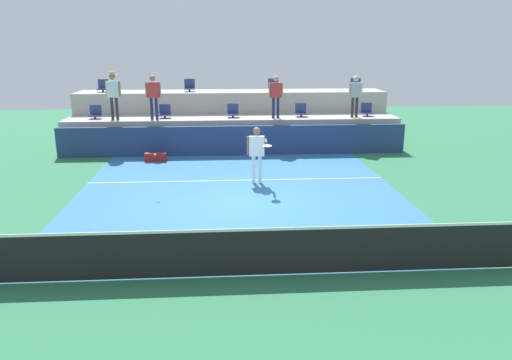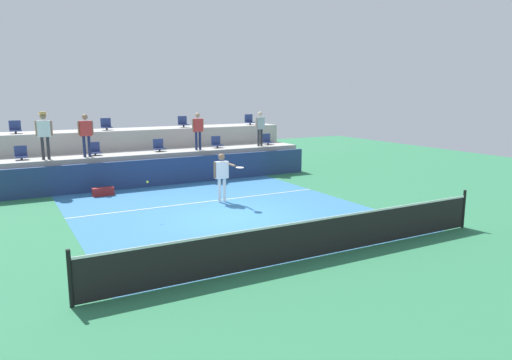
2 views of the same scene
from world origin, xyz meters
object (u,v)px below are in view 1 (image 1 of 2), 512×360
object	(u,v)px
tennis_player	(257,149)
stadium_chair_lower_far_left	(95,113)
equipment_bag	(156,157)
stadium_chair_lower_right	(301,111)
spectator_leaning_on_rail	(153,93)
stadium_chair_lower_left	(165,112)
stadium_chair_upper_far_right	(356,85)
stadium_chair_lower_far_right	(367,110)
spectator_in_grey	(355,93)
stadium_chair_upper_far_left	(103,87)
stadium_chair_lower_center	(233,112)
tennis_ball	(155,154)
spectator_with_hat	(113,91)
stadium_chair_upper_left	(190,86)
stadium_chair_upper_right	(273,86)
spectator_in_white	(276,93)

from	to	relation	value
tennis_player	stadium_chair_lower_far_left	bearing A→B (deg)	138.91
stadium_chair_lower_far_left	equipment_bag	world-z (taller)	stadium_chair_lower_far_left
stadium_chair_lower_right	equipment_bag	world-z (taller)	stadium_chair_lower_right
spectator_leaning_on_rail	equipment_bag	size ratio (longest dim) A/B	2.20
tennis_player	stadium_chair_lower_left	bearing A→B (deg)	122.19
stadium_chair_upper_far_right	stadium_chair_lower_far_right	bearing A→B (deg)	-89.80
stadium_chair_lower_far_left	spectator_in_grey	bearing A→B (deg)	-2.18
stadium_chair_upper_far_left	stadium_chair_upper_far_right	distance (m)	10.74
stadium_chair_upper_far_right	tennis_player	size ratio (longest dim) A/B	0.31
stadium_chair_lower_center	tennis_ball	distance (m)	6.46
spectator_with_hat	tennis_player	bearing A→B (deg)	-43.18
stadium_chair_lower_center	stadium_chair_upper_left	world-z (taller)	stadium_chair_upper_left
stadium_chair_upper_far_right	tennis_player	xyz separation A→B (m)	(-4.78, -6.95, -1.28)
stadium_chair_upper_right	equipment_bag	bearing A→B (deg)	-139.86
stadium_chair_lower_right	stadium_chair_upper_far_right	size ratio (longest dim) A/B	1.00
tennis_player	spectator_in_white	distance (m)	5.03
spectator_with_hat	equipment_bag	distance (m)	3.25
stadium_chair_lower_far_left	stadium_chair_lower_left	bearing A→B (deg)	0.00
stadium_chair_lower_left	equipment_bag	xyz separation A→B (m)	(-0.16, -2.08, -1.31)
stadium_chair_upper_right	tennis_player	world-z (taller)	stadium_chair_upper_right
stadium_chair_lower_left	stadium_chair_upper_far_right	bearing A→B (deg)	12.64
stadium_chair_lower_left	spectator_in_grey	size ratio (longest dim) A/B	0.32
stadium_chair_lower_far_right	stadium_chair_upper_far_left	world-z (taller)	stadium_chair_upper_far_left
stadium_chair_lower_far_left	spectator_leaning_on_rail	distance (m)	2.47
stadium_chair_upper_far_left	stadium_chair_upper_far_right	size ratio (longest dim) A/B	1.00
stadium_chair_lower_far_right	spectator_in_white	xyz separation A→B (m)	(-3.73, -0.38, 0.75)
stadium_chair_lower_far_right	tennis_player	bearing A→B (deg)	-132.91
stadium_chair_lower_far_left	stadium_chair_upper_far_right	xyz separation A→B (m)	(10.69, 1.80, 0.85)
spectator_in_grey	equipment_bag	bearing A→B (deg)	-167.38
stadium_chair_lower_center	spectator_leaning_on_rail	distance (m)	3.14
stadium_chair_lower_center	stadium_chair_lower_far_right	world-z (taller)	same
stadium_chair_lower_far_right	spectator_leaning_on_rail	world-z (taller)	spectator_leaning_on_rail
stadium_chair_lower_left	tennis_player	bearing A→B (deg)	-57.81
stadium_chair_lower_far_left	spectator_leaning_on_rail	size ratio (longest dim) A/B	0.31
stadium_chair_lower_left	stadium_chair_lower_far_right	bearing A→B (deg)	0.00
stadium_chair_upper_left	tennis_ball	bearing A→B (deg)	-93.61
stadium_chair_lower_far_left	spectator_in_grey	world-z (taller)	spectator_in_grey
stadium_chair_lower_right	stadium_chair_upper_right	bearing A→B (deg)	117.16
stadium_chair_upper_far_left	tennis_player	bearing A→B (deg)	-49.42
stadium_chair_lower_far_right	spectator_with_hat	distance (m)	9.92
tennis_player	spectator_in_grey	xyz separation A→B (m)	(4.17, 4.77, 1.17)
stadium_chair_upper_left	stadium_chair_lower_right	bearing A→B (deg)	-21.86
stadium_chair_lower_far_left	tennis_ball	size ratio (longest dim) A/B	7.65
stadium_chair_lower_far_left	stadium_chair_upper_right	xyz separation A→B (m)	(7.10, 1.80, 0.85)
stadium_chair_upper_left	spectator_in_grey	xyz separation A→B (m)	(6.54, -2.18, -0.11)
stadium_chair_upper_far_right	stadium_chair_lower_left	bearing A→B (deg)	-167.36
stadium_chair_upper_left	spectator_with_hat	world-z (taller)	spectator_with_hat
stadium_chair_lower_far_right	stadium_chair_upper_right	distance (m)	4.11
stadium_chair_lower_far_left	stadium_chair_upper_left	size ratio (longest dim) A/B	1.00
spectator_leaning_on_rail	spectator_in_white	xyz separation A→B (m)	(4.66, 0.00, -0.04)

